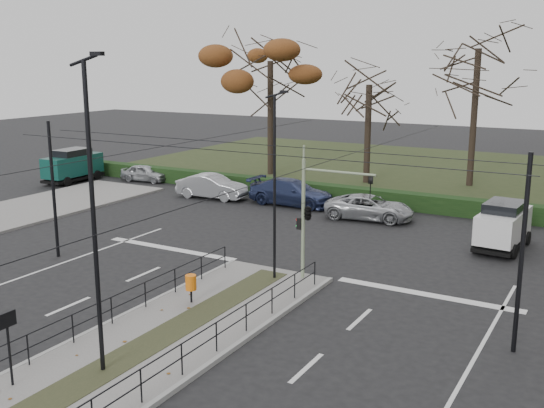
{
  "coord_description": "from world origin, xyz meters",
  "views": [
    {
      "loc": [
        11.98,
        -16.82,
        8.46
      ],
      "look_at": [
        -1.79,
        7.48,
        2.18
      ],
      "focal_mm": 42.0,
      "sensor_mm": 36.0,
      "label": 1
    }
  ],
  "objects_px": {
    "parked_car_first": "(145,173)",
    "parked_car_third": "(292,192)",
    "traffic_light": "(310,211)",
    "streetlamp_median_far": "(275,186)",
    "rust_tree": "(270,61)",
    "white_van": "(503,224)",
    "info_panel": "(7,328)",
    "litter_bin": "(191,283)",
    "green_van": "(73,165)",
    "streetlamp_median_near": "(94,217)",
    "bare_tree_center": "(478,59)",
    "parked_car_second": "(212,186)",
    "parked_car_fourth": "(369,207)",
    "bare_tree_near": "(369,92)"
  },
  "relations": [
    {
      "from": "parked_car_third",
      "to": "traffic_light",
      "type": "bearing_deg",
      "value": -149.11
    },
    {
      "from": "parked_car_first",
      "to": "parked_car_second",
      "type": "distance_m",
      "value": 7.93
    },
    {
      "from": "litter_bin",
      "to": "parked_car_first",
      "type": "bearing_deg",
      "value": 134.31
    },
    {
      "from": "parked_car_first",
      "to": "parked_car_third",
      "type": "distance_m",
      "value": 12.92
    },
    {
      "from": "parked_car_first",
      "to": "parked_car_third",
      "type": "relative_size",
      "value": 0.66
    },
    {
      "from": "traffic_light",
      "to": "streetlamp_median_far",
      "type": "height_order",
      "value": "streetlamp_median_far"
    },
    {
      "from": "info_panel",
      "to": "green_van",
      "type": "relative_size",
      "value": 0.43
    },
    {
      "from": "parked_car_fourth",
      "to": "bare_tree_near",
      "type": "xyz_separation_m",
      "value": [
        -3.99,
        9.77,
        5.73
      ]
    },
    {
      "from": "info_panel",
      "to": "streetlamp_median_near",
      "type": "bearing_deg",
      "value": 50.17
    },
    {
      "from": "streetlamp_median_near",
      "to": "white_van",
      "type": "relative_size",
      "value": 2.07
    },
    {
      "from": "parked_car_second",
      "to": "green_van",
      "type": "height_order",
      "value": "green_van"
    },
    {
      "from": "litter_bin",
      "to": "bare_tree_center",
      "type": "relative_size",
      "value": 0.08
    },
    {
      "from": "traffic_light",
      "to": "info_panel",
      "type": "xyz_separation_m",
      "value": [
        -3.06,
        -11.4,
        -1.13
      ]
    },
    {
      "from": "streetlamp_median_near",
      "to": "parked_car_fourth",
      "type": "bearing_deg",
      "value": 90.15
    },
    {
      "from": "traffic_light",
      "to": "litter_bin",
      "type": "relative_size",
      "value": 4.68
    },
    {
      "from": "litter_bin",
      "to": "parked_car_third",
      "type": "bearing_deg",
      "value": 105.58
    },
    {
      "from": "litter_bin",
      "to": "parked_car_fourth",
      "type": "bearing_deg",
      "value": 86.65
    },
    {
      "from": "parked_car_second",
      "to": "rust_tree",
      "type": "xyz_separation_m",
      "value": [
        -0.94,
        9.08,
        7.72
      ]
    },
    {
      "from": "bare_tree_center",
      "to": "parked_car_third",
      "type": "bearing_deg",
      "value": -125.86
    },
    {
      "from": "parked_car_second",
      "to": "green_van",
      "type": "relative_size",
      "value": 0.97
    },
    {
      "from": "streetlamp_median_near",
      "to": "rust_tree",
      "type": "xyz_separation_m",
      "value": [
        -11.63,
        29.71,
        3.99
      ]
    },
    {
      "from": "info_panel",
      "to": "parked_car_third",
      "type": "distance_m",
      "value": 23.57
    },
    {
      "from": "traffic_light",
      "to": "parked_car_first",
      "type": "height_order",
      "value": "traffic_light"
    },
    {
      "from": "rust_tree",
      "to": "white_van",
      "type": "bearing_deg",
      "value": -31.58
    },
    {
      "from": "streetlamp_median_far",
      "to": "streetlamp_median_near",
      "type": "bearing_deg",
      "value": -92.39
    },
    {
      "from": "traffic_light",
      "to": "parked_car_first",
      "type": "distance_m",
      "value": 24.05
    },
    {
      "from": "green_van",
      "to": "streetlamp_median_near",
      "type": "bearing_deg",
      "value": -42.02
    },
    {
      "from": "info_panel",
      "to": "streetlamp_median_near",
      "type": "xyz_separation_m",
      "value": [
        1.5,
        1.79,
        2.75
      ]
    },
    {
      "from": "litter_bin",
      "to": "parked_car_second",
      "type": "bearing_deg",
      "value": 122.46
    },
    {
      "from": "parked_car_second",
      "to": "bare_tree_center",
      "type": "bearing_deg",
      "value": -51.69
    },
    {
      "from": "info_panel",
      "to": "streetlamp_median_near",
      "type": "relative_size",
      "value": 0.24
    },
    {
      "from": "info_panel",
      "to": "rust_tree",
      "type": "height_order",
      "value": "rust_tree"
    },
    {
      "from": "parked_car_fourth",
      "to": "streetlamp_median_far",
      "type": "bearing_deg",
      "value": 175.19
    },
    {
      "from": "streetlamp_median_far",
      "to": "rust_tree",
      "type": "relative_size",
      "value": 0.66
    },
    {
      "from": "bare_tree_center",
      "to": "litter_bin",
      "type": "bearing_deg",
      "value": -97.39
    },
    {
      "from": "parked_car_third",
      "to": "green_van",
      "type": "xyz_separation_m",
      "value": [
        -17.17,
        -1.06,
        0.46
      ]
    },
    {
      "from": "litter_bin",
      "to": "parked_car_fourth",
      "type": "distance_m",
      "value": 15.07
    },
    {
      "from": "parked_car_second",
      "to": "parked_car_fourth",
      "type": "relative_size",
      "value": 0.95
    },
    {
      "from": "rust_tree",
      "to": "traffic_light",
      "type": "bearing_deg",
      "value": -56.72
    },
    {
      "from": "parked_car_fourth",
      "to": "traffic_light",
      "type": "bearing_deg",
      "value": -178.41
    },
    {
      "from": "white_van",
      "to": "info_panel",
      "type": "bearing_deg",
      "value": -113.92
    },
    {
      "from": "litter_bin",
      "to": "rust_tree",
      "type": "height_order",
      "value": "rust_tree"
    },
    {
      "from": "streetlamp_median_far",
      "to": "rust_tree",
      "type": "bearing_deg",
      "value": 120.1
    },
    {
      "from": "litter_bin",
      "to": "green_van",
      "type": "relative_size",
      "value": 0.21
    },
    {
      "from": "litter_bin",
      "to": "parked_car_fourth",
      "type": "height_order",
      "value": "parked_car_fourth"
    },
    {
      "from": "white_van",
      "to": "traffic_light",
      "type": "bearing_deg",
      "value": -124.19
    },
    {
      "from": "parked_car_first",
      "to": "bare_tree_near",
      "type": "bearing_deg",
      "value": -70.5
    },
    {
      "from": "rust_tree",
      "to": "parked_car_second",
      "type": "bearing_deg",
      "value": -84.08
    },
    {
      "from": "info_panel",
      "to": "streetlamp_median_far",
      "type": "bearing_deg",
      "value": 80.15
    },
    {
      "from": "green_van",
      "to": "streetlamp_median_far",
      "type": "bearing_deg",
      "value": -26.32
    }
  ]
}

